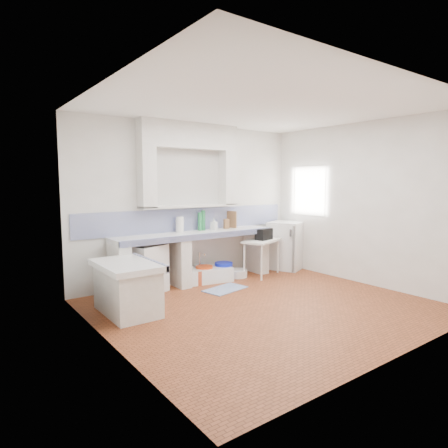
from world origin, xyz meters
TOP-DOWN VIEW (x-y plane):
  - floor at (0.00, 0.00)m, footprint 4.50×4.50m
  - ceiling at (0.00, 0.00)m, footprint 4.50×4.50m
  - wall_back at (0.00, 2.00)m, footprint 4.50×0.00m
  - wall_front at (0.00, -2.00)m, footprint 4.50×0.00m
  - wall_left at (-2.25, 0.00)m, footprint 0.00×4.50m
  - wall_right at (2.25, 0.00)m, footprint 0.00×4.50m
  - alcove_mass at (-0.10, 1.88)m, footprint 1.90×0.25m
  - window_frame at (2.42, 1.20)m, footprint 0.35×0.86m
  - lace_valance at (2.28, 1.20)m, footprint 0.01×0.84m
  - counter_slab at (-0.10, 1.70)m, footprint 3.00×0.60m
  - counter_lip at (-0.10, 1.42)m, footprint 3.00×0.04m
  - counter_pier_left at (-1.50, 1.70)m, footprint 0.20×0.55m
  - counter_pier_mid at (-0.45, 1.70)m, footprint 0.20×0.55m
  - counter_pier_right at (1.30, 1.70)m, footprint 0.20×0.55m
  - peninsula_top at (-1.70, 0.90)m, footprint 0.70×1.10m
  - peninsula_base at (-1.70, 0.90)m, footprint 0.60×1.00m
  - peninsula_lip at (-1.37, 0.90)m, footprint 0.04×1.10m
  - backsplash at (0.00, 1.99)m, footprint 4.27×0.03m
  - stove at (-1.06, 1.69)m, footprint 0.69×0.67m
  - sink at (0.07, 1.67)m, footprint 0.99×0.65m
  - side_table at (1.19, 1.41)m, footprint 0.94×0.74m
  - fridge at (1.99, 1.56)m, footprint 0.82×0.82m
  - bucket_red at (-0.15, 1.59)m, footprint 0.28×0.28m
  - bucket_orange at (0.04, 1.66)m, footprint 0.34×0.34m
  - bucket_blue at (0.43, 1.60)m, footprint 0.38×0.38m
  - basin_white at (0.74, 1.58)m, footprint 0.40×0.40m
  - water_bottle_a at (-0.01, 1.83)m, footprint 0.08×0.08m
  - water_bottle_b at (0.13, 1.85)m, footprint 0.08×0.08m
  - black_bag at (1.23, 1.40)m, footprint 0.37×0.26m
  - green_bottle_a at (0.08, 1.85)m, footprint 0.09×0.09m
  - green_bottle_b at (0.15, 1.85)m, footprint 0.10×0.10m
  - knife_block at (0.63, 1.79)m, footprint 0.10×0.09m
  - cutting_board at (0.81, 1.85)m, footprint 0.07×0.24m
  - paper_towel at (-0.33, 1.85)m, footprint 0.17×0.17m
  - soap_bottle at (0.36, 1.80)m, footprint 0.13×0.13m
  - rug at (0.05, 1.03)m, footprint 0.79×0.55m

SIDE VIEW (x-z plane):
  - floor at x=0.00m, z-range 0.00..0.00m
  - rug at x=0.05m, z-range 0.00..0.01m
  - basin_white at x=0.74m, z-range 0.00..0.14m
  - sink at x=0.07m, z-range 0.00..0.22m
  - bucket_red at x=-0.15m, z-range 0.00..0.25m
  - bucket_orange at x=0.04m, z-range 0.00..0.29m
  - water_bottle_b at x=0.13m, z-range 0.00..0.30m
  - water_bottle_a at x=-0.01m, z-range 0.00..0.30m
  - bucket_blue at x=0.43m, z-range 0.00..0.31m
  - peninsula_base at x=-1.70m, z-range 0.00..0.62m
  - side_table at x=1.19m, z-range 0.33..0.36m
  - stove at x=-1.06m, z-range 0.00..0.77m
  - counter_pier_left at x=-1.50m, z-range 0.00..0.82m
  - counter_pier_mid at x=-0.45m, z-range 0.00..0.82m
  - counter_pier_right at x=1.30m, z-range 0.00..0.82m
  - fridge at x=1.99m, z-range 0.00..0.97m
  - peninsula_top at x=-1.70m, z-range 0.62..0.70m
  - peninsula_lip at x=-1.37m, z-range 0.61..0.71m
  - black_bag at x=1.23m, z-range 0.69..0.90m
  - counter_slab at x=-0.10m, z-range 0.82..0.90m
  - counter_lip at x=-0.10m, z-range 0.81..0.91m
  - knife_block at x=0.63m, z-range 0.90..1.08m
  - soap_bottle at x=0.36m, z-range 0.90..1.12m
  - paper_towel at x=-0.33m, z-range 0.90..1.17m
  - cutting_board at x=0.81m, z-range 0.90..1.22m
  - green_bottle_a at x=0.08m, z-range 0.90..1.23m
  - green_bottle_b at x=0.15m, z-range 0.90..1.26m
  - backsplash at x=0.00m, z-range 0.90..1.30m
  - wall_back at x=0.00m, z-range -0.85..3.65m
  - wall_front at x=0.00m, z-range -0.85..3.65m
  - wall_left at x=-2.25m, z-range -0.85..3.65m
  - wall_right at x=2.25m, z-range -0.85..3.65m
  - window_frame at x=2.42m, z-range 1.07..2.13m
  - lace_valance at x=2.28m, z-range 1.86..2.10m
  - alcove_mass at x=-0.10m, z-range 2.35..2.80m
  - ceiling at x=0.00m, z-range 2.80..2.80m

